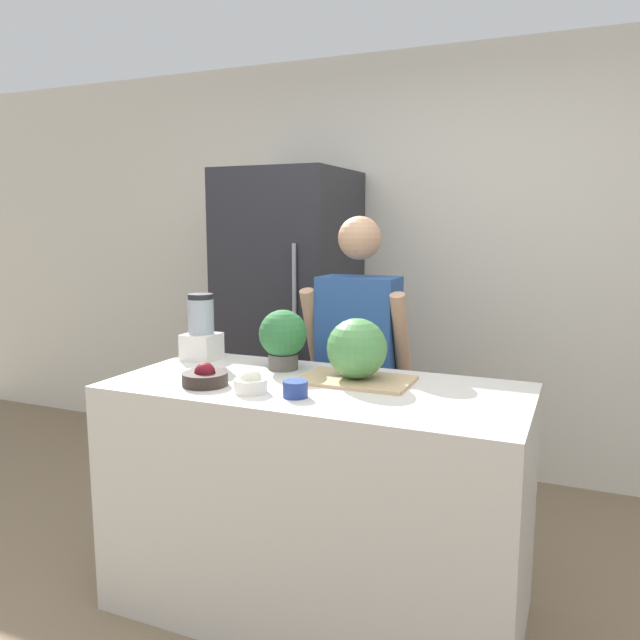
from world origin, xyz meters
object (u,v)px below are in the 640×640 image
person (358,376)px  watermelon (357,348)px  refrigerator (290,324)px  bowl_cream (251,383)px  blender (201,331)px  potted_plant (283,337)px  bowl_cherries (205,377)px  bowl_small_blue (296,389)px

person → watermelon: size_ratio=6.66×
refrigerator → bowl_cream: 1.58m
blender → potted_plant: bearing=-3.6°
person → bowl_cream: person is taller
bowl_cream → potted_plant: 0.40m
watermelon → bowl_cherries: watermelon is taller
bowl_small_blue → potted_plant: bearing=122.2°
refrigerator → person: (0.68, -0.64, -0.12)m
watermelon → bowl_cherries: (-0.52, -0.29, -0.10)m
bowl_cherries → bowl_cream: bowl_cream is taller
refrigerator → watermelon: 1.46m
potted_plant → refrigerator: bearing=114.4°
bowl_cream → watermelon: bearing=45.4°
bowl_small_blue → potted_plant: 0.46m
refrigerator → blender: (0.06, -1.07, 0.13)m
bowl_small_blue → blender: blender is taller
bowl_cream → bowl_small_blue: bowl_cream is taller
refrigerator → blender: 1.08m
refrigerator → potted_plant: bearing=-65.6°
bowl_cherries → refrigerator: bearing=103.2°
bowl_cherries → person: bearing=67.5°
person → watermelon: person is taller
watermelon → bowl_cream: size_ratio=1.94×
bowl_cream → blender: size_ratio=0.41×
bowl_cherries → bowl_cream: (0.22, -0.02, 0.00)m
watermelon → bowl_cream: watermelon is taller
refrigerator → bowl_small_blue: (0.74, -1.47, 0.03)m
potted_plant → watermelon: bearing=-11.9°
bowl_small_blue → person: bearing=93.9°
watermelon → potted_plant: size_ratio=0.93×
bowl_small_blue → blender: size_ratio=0.30×
watermelon → bowl_small_blue: watermelon is taller
bowl_small_blue → potted_plant: potted_plant is taller
bowl_cherries → blender: 0.49m
bowl_cherries → bowl_small_blue: (0.39, -0.01, -0.00)m
person → bowl_cream: size_ratio=12.88×
bowl_cream → bowl_small_blue: (0.18, 0.01, -0.01)m
refrigerator → bowl_small_blue: size_ratio=20.56×
blender → potted_plant: (0.43, -0.03, 0.01)m
bowl_cream → blender: blender is taller
refrigerator → bowl_cherries: bearing=-76.8°
bowl_cream → potted_plant: bearing=98.6°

